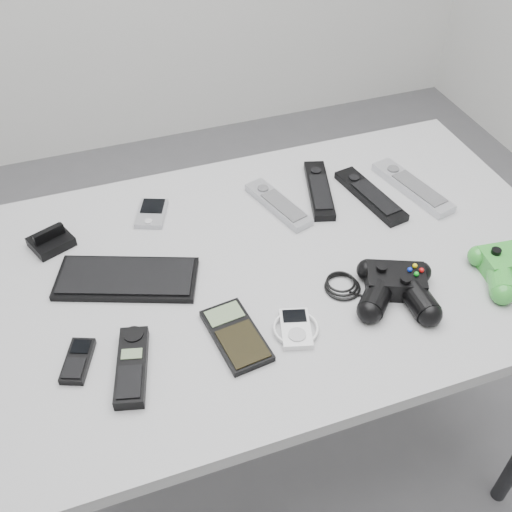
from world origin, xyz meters
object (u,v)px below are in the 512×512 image
object	(u,v)px
desk	(285,282)
remote_black_b	(370,195)
pda	(152,213)
remote_silver_a	(278,204)
mp3_player	(296,328)
controller_black	(396,286)
mobile_phone	(78,361)
cordless_handset	(132,366)
remote_black_a	(319,189)
controller_green	(512,265)
pda_keyboard	(127,278)
remote_silver_b	(412,187)
calculator	(236,335)

from	to	relation	value
desk	remote_black_b	xyz separation A→B (m)	(0.26, 0.12, 0.08)
pda	remote_silver_a	size ratio (longest dim) A/B	0.49
mp3_player	controller_black	distance (m)	0.22
mobile_phone	cordless_handset	world-z (taller)	cordless_handset
remote_black_a	remote_silver_a	bearing A→B (deg)	-153.85
pda	mobile_phone	distance (m)	0.42
remote_black_a	controller_green	bearing A→B (deg)	-39.67
pda_keyboard	remote_silver_b	bearing A→B (deg)	26.82
mobile_phone	calculator	xyz separation A→B (m)	(0.28, -0.04, -0.00)
pda	mp3_player	xyz separation A→B (m)	(0.18, -0.42, 0.00)
desk	pda_keyboard	xyz separation A→B (m)	(-0.32, 0.04, 0.08)
remote_black_a	mp3_player	bearing A→B (deg)	-103.21
desk	remote_silver_a	world-z (taller)	remote_silver_a
remote_black_a	controller_black	distance (m)	0.35
calculator	remote_silver_a	bearing A→B (deg)	50.72
desk	pda_keyboard	size ratio (longest dim) A/B	4.30
remote_silver_a	remote_silver_b	xyz separation A→B (m)	(0.32, -0.04, 0.00)
cordless_handset	mp3_player	size ratio (longest dim) A/B	1.77
pda_keyboard	calculator	bearing A→B (deg)	-31.91
remote_silver_b	controller_green	world-z (taller)	controller_green
mobile_phone	controller_black	world-z (taller)	controller_black
remote_black_a	cordless_handset	bearing A→B (deg)	-128.62
controller_green	remote_black_b	bearing A→B (deg)	121.69
pda_keyboard	remote_black_a	bearing A→B (deg)	36.80
calculator	controller_green	distance (m)	0.57
pda	controller_black	world-z (taller)	controller_black
pda	mobile_phone	bearing A→B (deg)	-98.26
pda_keyboard	pda	xyz separation A→B (m)	(0.09, 0.19, -0.00)
calculator	pda	bearing A→B (deg)	93.04
mobile_phone	remote_silver_b	bearing A→B (deg)	38.85
remote_black_b	cordless_handset	bearing A→B (deg)	-163.99
mp3_player	controller_green	world-z (taller)	controller_green
pda_keyboard	remote_silver_a	bearing A→B (deg)	38.62
cordless_handset	desk	bearing A→B (deg)	40.66
remote_black_b	mobile_phone	distance (m)	0.75
calculator	mp3_player	distance (m)	0.11
cordless_handset	controller_green	distance (m)	0.77
mobile_phone	calculator	bearing A→B (deg)	14.14
remote_silver_b	cordless_handset	world-z (taller)	cordless_handset
cordless_handset	controller_black	size ratio (longest dim) A/B	0.59
desk	cordless_handset	bearing A→B (deg)	-153.81
pda	mp3_player	world-z (taller)	same
pda_keyboard	remote_silver_b	world-z (taller)	remote_silver_b
pda_keyboard	mp3_player	xyz separation A→B (m)	(0.27, -0.23, -0.00)
pda_keyboard	calculator	distance (m)	0.27
pda	controller_black	distance (m)	0.56
pda	remote_black_a	distance (m)	0.39
mobile_phone	controller_green	xyz separation A→B (m)	(0.85, -0.06, 0.02)
remote_black_a	cordless_handset	size ratio (longest dim) A/B	1.32
desk	pda_keyboard	world-z (taller)	pda_keyboard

